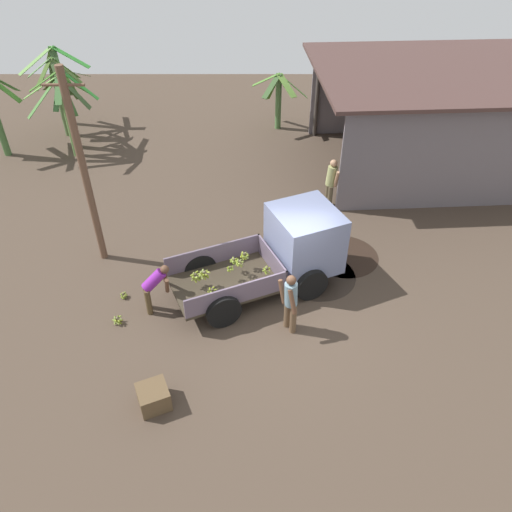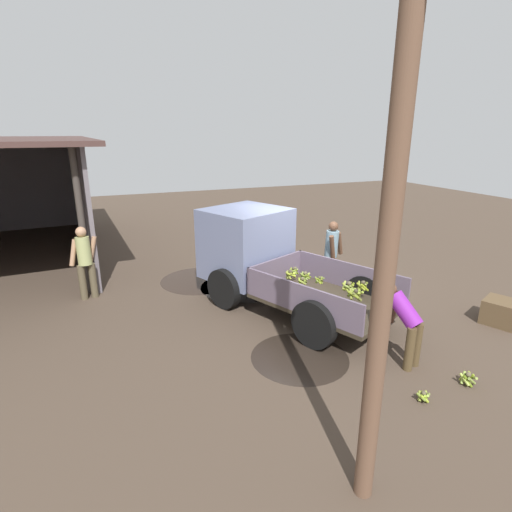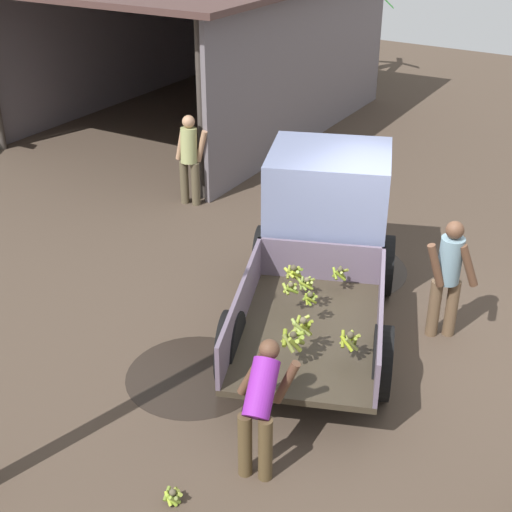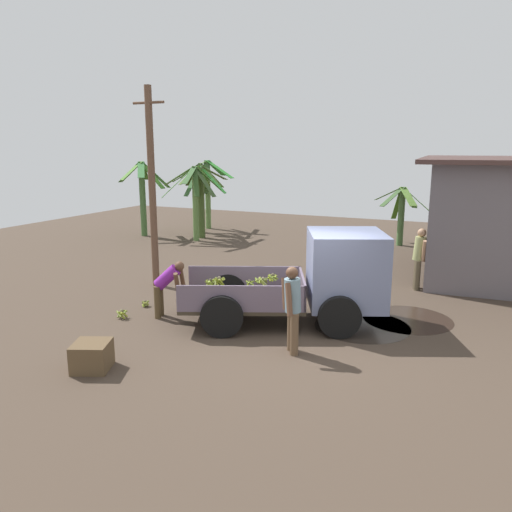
# 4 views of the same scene
# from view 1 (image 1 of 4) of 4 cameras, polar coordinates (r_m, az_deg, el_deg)

# --- Properties ---
(ground) EXTENTS (36.00, 36.00, 0.00)m
(ground) POSITION_cam_1_polar(r_m,az_deg,el_deg) (12.98, 3.14, -5.67)
(ground) COLOR #47392D
(mud_patch_0) EXTENTS (2.10, 2.10, 0.01)m
(mud_patch_0) POSITION_cam_1_polar(r_m,az_deg,el_deg) (13.94, 7.07, -2.25)
(mud_patch_0) COLOR #2D241E
(mud_patch_0) RESTS_ON ground
(mud_patch_1) EXTENTS (2.02, 2.02, 0.01)m
(mud_patch_1) POSITION_cam_1_polar(r_m,az_deg,el_deg) (14.74, 9.97, 0.01)
(mud_patch_1) COLOR #2D2119
(mud_patch_1) RESTS_ON ground
(mud_patch_2) EXTENTS (1.70, 1.70, 0.01)m
(mud_patch_2) POSITION_cam_1_polar(r_m,az_deg,el_deg) (14.10, -7.16, -1.68)
(mud_patch_2) COLOR black
(mud_patch_2) RESTS_ON ground
(cargo_truck) EXTENTS (4.73, 3.36, 2.06)m
(cargo_truck) POSITION_cam_1_polar(r_m,az_deg,el_deg) (13.10, 4.02, 1.07)
(cargo_truck) COLOR #362E22
(cargo_truck) RESTS_ON ground
(warehouse_shed) EXTENTS (9.62, 7.41, 3.55)m
(warehouse_shed) POSITION_cam_1_polar(r_m,az_deg,el_deg) (19.60, 22.26, 16.48)
(warehouse_shed) COLOR slate
(warehouse_shed) RESTS_ON ground
(utility_pole) EXTENTS (0.98, 0.19, 5.46)m
(utility_pole) POSITION_cam_1_polar(r_m,az_deg,el_deg) (13.68, -19.05, 9.10)
(utility_pole) COLOR brown
(utility_pole) RESTS_ON ground
(banana_palm_0) EXTENTS (2.69, 2.34, 3.25)m
(banana_palm_0) POSITION_cam_1_polar(r_m,az_deg,el_deg) (23.46, -21.45, 17.93)
(banana_palm_0) COLOR #618A45
(banana_palm_0) RESTS_ON ground
(banana_palm_1) EXTENTS (2.00, 2.29, 3.16)m
(banana_palm_1) POSITION_cam_1_polar(r_m,az_deg,el_deg) (22.39, -21.50, 16.75)
(banana_palm_1) COLOR #4B6436
(banana_palm_1) RESTS_ON ground
(banana_palm_2) EXTENTS (2.34, 1.98, 2.33)m
(banana_palm_2) POSITION_cam_1_polar(r_m,az_deg,el_deg) (21.75, 2.59, 17.56)
(banana_palm_2) COLOR #4A713C
(banana_palm_2) RESTS_ON ground
(banana_palm_3) EXTENTS (2.33, 2.41, 3.10)m
(banana_palm_3) POSITION_cam_1_polar(r_m,az_deg,el_deg) (20.45, -20.84, 15.20)
(banana_palm_3) COLOR #5C8340
(banana_palm_3) RESTS_ON ground
(banana_palm_4) EXTENTS (2.42, 2.26, 3.08)m
(banana_palm_4) POSITION_cam_1_polar(r_m,az_deg,el_deg) (21.16, -20.60, 15.67)
(banana_palm_4) COLOR #455A2A
(banana_palm_4) RESTS_ON ground
(person_foreground_visitor) EXTENTS (0.55, 0.66, 1.70)m
(person_foreground_visitor) POSITION_cam_1_polar(r_m,az_deg,el_deg) (11.75, 3.95, -5.11)
(person_foreground_visitor) COLOR brown
(person_foreground_visitor) RESTS_ON ground
(person_worker_loading) EXTENTS (0.76, 0.70, 1.34)m
(person_worker_loading) POSITION_cam_1_polar(r_m,az_deg,el_deg) (12.60, -11.56, -3.35)
(person_worker_loading) COLOR #4F3D25
(person_worker_loading) RESTS_ON ground
(person_bystander_near_shed) EXTENTS (0.43, 0.67, 1.71)m
(person_bystander_near_shed) POSITION_cam_1_polar(r_m,az_deg,el_deg) (16.40, 8.58, 8.44)
(person_bystander_near_shed) COLOR brown
(person_bystander_near_shed) RESTS_ON ground
(banana_bunch_on_ground_0) EXTENTS (0.20, 0.20, 0.17)m
(banana_bunch_on_ground_0) POSITION_cam_1_polar(r_m,az_deg,el_deg) (13.56, -14.89, -4.34)
(banana_bunch_on_ground_0) COLOR brown
(banana_bunch_on_ground_0) RESTS_ON ground
(banana_bunch_on_ground_1) EXTENTS (0.25, 0.25, 0.22)m
(banana_bunch_on_ground_1) POSITION_cam_1_polar(r_m,az_deg,el_deg) (12.89, -15.53, -7.04)
(banana_bunch_on_ground_1) COLOR brown
(banana_bunch_on_ground_1) RESTS_ON ground
(wooden_crate_0) EXTENTS (0.82, 0.82, 0.50)m
(wooden_crate_0) POSITION_cam_1_polar(r_m,az_deg,el_deg) (11.01, -11.63, -15.49)
(wooden_crate_0) COLOR brown
(wooden_crate_0) RESTS_ON ground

